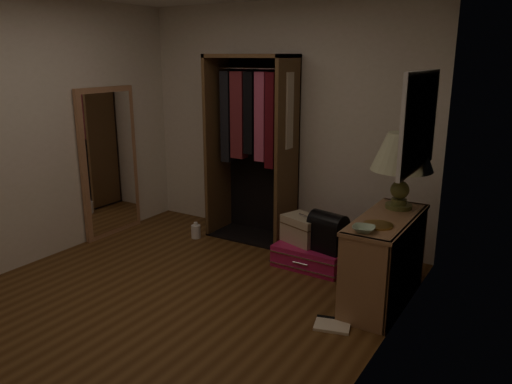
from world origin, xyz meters
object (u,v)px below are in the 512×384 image
at_px(train_case, 303,229).
at_px(table_lamp, 403,154).
at_px(console_bookshelf, 385,256).
at_px(pink_suitcase, 312,255).
at_px(black_bag, 328,231).
at_px(open_wardrobe, 254,133).
at_px(white_jug, 196,231).
at_px(floor_mirror, 110,163).

bearing_deg(train_case, table_lamp, 14.61).
relative_size(console_bookshelf, pink_suitcase, 1.56).
distance_m(black_bag, table_lamp, 1.05).
bearing_deg(train_case, black_bag, 7.00).
bearing_deg(open_wardrobe, black_bag, -22.16).
xyz_separation_m(black_bag, white_jug, (-1.65, 0.05, -0.33)).
bearing_deg(open_wardrobe, floor_mirror, -152.41).
xyz_separation_m(floor_mirror, white_jug, (0.93, 0.37, -0.77)).
relative_size(train_case, black_bag, 1.21).
xyz_separation_m(console_bookshelf, floor_mirror, (-3.24, -0.03, 0.45)).
distance_m(open_wardrobe, train_case, 1.24).
xyz_separation_m(open_wardrobe, black_bag, (1.11, -0.45, -0.80)).
xyz_separation_m(open_wardrobe, white_jug, (-0.54, -0.41, -1.13)).
relative_size(pink_suitcase, white_jug, 3.81).
height_order(console_bookshelf, white_jug, console_bookshelf).
bearing_deg(table_lamp, train_case, 175.48).
height_order(floor_mirror, black_bag, floor_mirror).
xyz_separation_m(black_bag, table_lamp, (0.66, -0.01, 0.82)).
relative_size(console_bookshelf, open_wardrobe, 0.55).
relative_size(floor_mirror, train_case, 3.61).
bearing_deg(table_lamp, black_bag, 178.99).
bearing_deg(white_jug, train_case, 0.67).
distance_m(floor_mirror, train_case, 2.37).
bearing_deg(pink_suitcase, open_wardrobe, 157.64).
bearing_deg(console_bookshelf, open_wardrobe, 157.24).
xyz_separation_m(train_case, black_bag, (0.30, -0.06, 0.06)).
height_order(pink_suitcase, black_bag, black_bag).
bearing_deg(console_bookshelf, table_lamp, 89.55).
relative_size(train_case, white_jug, 2.49).
xyz_separation_m(open_wardrobe, table_lamp, (1.77, -0.46, 0.02)).
bearing_deg(train_case, floor_mirror, -151.42).
relative_size(floor_mirror, white_jug, 8.99).
xyz_separation_m(floor_mirror, table_lamp, (3.24, 0.31, 0.38)).
xyz_separation_m(floor_mirror, train_case, (2.29, 0.38, -0.50)).
bearing_deg(white_jug, floor_mirror, -158.59).
distance_m(pink_suitcase, black_bag, 0.35).
distance_m(open_wardrobe, pink_suitcase, 1.50).
bearing_deg(console_bookshelf, pink_suitcase, 158.03).
bearing_deg(black_bag, train_case, 179.94).
xyz_separation_m(open_wardrobe, floor_mirror, (-1.47, -0.77, -0.36)).
height_order(console_bookshelf, pink_suitcase, console_bookshelf).
distance_m(open_wardrobe, black_bag, 1.44).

